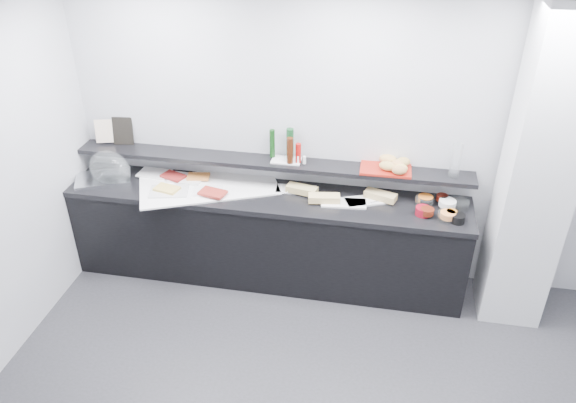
% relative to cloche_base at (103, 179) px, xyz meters
% --- Properties ---
extents(back_wall, '(5.00, 0.02, 2.70)m').
position_rel_cloche_base_xyz_m(back_wall, '(2.24, 0.34, 0.43)').
color(back_wall, '#B2B4B9').
rests_on(back_wall, ground).
extents(ceiling, '(5.00, 5.00, 0.00)m').
position_rel_cloche_base_xyz_m(ceiling, '(2.24, -1.66, 1.78)').
color(ceiling, white).
rests_on(ceiling, back_wall).
extents(column, '(0.50, 0.50, 2.70)m').
position_rel_cloche_base_xyz_m(column, '(3.74, -0.01, 0.43)').
color(column, silver).
rests_on(column, ground).
extents(buffet_cabinet, '(3.60, 0.60, 0.85)m').
position_rel_cloche_base_xyz_m(buffet_cabinet, '(1.54, 0.04, -0.50)').
color(buffet_cabinet, black).
rests_on(buffet_cabinet, ground).
extents(counter_top, '(3.62, 0.62, 0.05)m').
position_rel_cloche_base_xyz_m(counter_top, '(1.54, 0.04, -0.05)').
color(counter_top, black).
rests_on(counter_top, buffet_cabinet).
extents(wall_shelf, '(3.60, 0.25, 0.04)m').
position_rel_cloche_base_xyz_m(wall_shelf, '(1.54, 0.21, 0.21)').
color(wall_shelf, black).
rests_on(wall_shelf, back_wall).
extents(cloche_base, '(0.58, 0.50, 0.04)m').
position_rel_cloche_base_xyz_m(cloche_base, '(0.00, 0.00, 0.00)').
color(cloche_base, silver).
rests_on(cloche_base, counter_top).
extents(cloche_dome, '(0.48, 0.39, 0.34)m').
position_rel_cloche_base_xyz_m(cloche_dome, '(0.07, 0.02, 0.11)').
color(cloche_dome, white).
rests_on(cloche_dome, cloche_base).
extents(linen_runner, '(1.36, 1.03, 0.01)m').
position_rel_cloche_base_xyz_m(linen_runner, '(1.00, 0.08, -0.01)').
color(linen_runner, white).
rests_on(linen_runner, counter_top).
extents(platter_meat_a, '(0.30, 0.21, 0.01)m').
position_rel_cloche_base_xyz_m(platter_meat_a, '(0.42, 0.19, 0.00)').
color(platter_meat_a, white).
rests_on(platter_meat_a, linen_runner).
extents(food_meat_a, '(0.25, 0.20, 0.02)m').
position_rel_cloche_base_xyz_m(food_meat_a, '(0.63, 0.14, 0.02)').
color(food_meat_a, maroon).
rests_on(food_meat_a, platter_meat_a).
extents(platter_salmon, '(0.33, 0.23, 0.01)m').
position_rel_cloche_base_xyz_m(platter_salmon, '(0.75, 0.14, 0.00)').
color(platter_salmon, white).
rests_on(platter_salmon, linen_runner).
extents(food_salmon, '(0.22, 0.16, 0.02)m').
position_rel_cloche_base_xyz_m(food_salmon, '(0.87, 0.17, 0.02)').
color(food_salmon, orange).
rests_on(food_salmon, platter_salmon).
extents(platter_cheese, '(0.38, 0.30, 0.01)m').
position_rel_cloche_base_xyz_m(platter_cheese, '(0.68, -0.11, 0.00)').
color(platter_cheese, silver).
rests_on(platter_cheese, linen_runner).
extents(food_cheese, '(0.24, 0.18, 0.02)m').
position_rel_cloche_base_xyz_m(food_cheese, '(0.66, -0.10, 0.02)').
color(food_cheese, '#E3C158').
rests_on(food_cheese, platter_cheese).
extents(platter_meat_b, '(0.29, 0.23, 0.01)m').
position_rel_cloche_base_xyz_m(platter_meat_b, '(1.03, -0.03, 0.00)').
color(platter_meat_b, white).
rests_on(platter_meat_b, linen_runner).
extents(food_meat_b, '(0.26, 0.20, 0.02)m').
position_rel_cloche_base_xyz_m(food_meat_b, '(1.09, -0.09, 0.02)').
color(food_meat_b, maroon).
rests_on(food_meat_b, platter_meat_b).
extents(sandwich_plate_left, '(0.37, 0.18, 0.01)m').
position_rel_cloche_base_xyz_m(sandwich_plate_left, '(1.79, 0.16, -0.01)').
color(sandwich_plate_left, white).
rests_on(sandwich_plate_left, counter_top).
extents(sandwich_food_left, '(0.29, 0.16, 0.06)m').
position_rel_cloche_base_xyz_m(sandwich_food_left, '(1.85, 0.10, 0.02)').
color(sandwich_food_left, tan).
rests_on(sandwich_food_left, sandwich_plate_left).
extents(tongs_left, '(0.13, 0.10, 0.01)m').
position_rel_cloche_base_xyz_m(tongs_left, '(1.69, 0.05, -0.00)').
color(tongs_left, silver).
rests_on(tongs_left, sandwich_plate_left).
extents(sandwich_plate_mid, '(0.40, 0.20, 0.01)m').
position_rel_cloche_base_xyz_m(sandwich_plate_mid, '(2.24, 0.00, -0.01)').
color(sandwich_plate_mid, white).
rests_on(sandwich_plate_mid, counter_top).
extents(sandwich_food_mid, '(0.29, 0.15, 0.06)m').
position_rel_cloche_base_xyz_m(sandwich_food_mid, '(2.07, -0.01, 0.02)').
color(sandwich_food_mid, tan).
rests_on(sandwich_food_mid, sandwich_plate_mid).
extents(tongs_mid, '(0.16, 0.01, 0.01)m').
position_rel_cloche_base_xyz_m(tongs_mid, '(2.11, -0.02, -0.00)').
color(tongs_mid, '#A8AAAF').
rests_on(tongs_mid, sandwich_plate_mid).
extents(sandwich_plate_right, '(0.44, 0.31, 0.01)m').
position_rel_cloche_base_xyz_m(sandwich_plate_right, '(2.44, 0.09, -0.01)').
color(sandwich_plate_right, silver).
rests_on(sandwich_plate_right, counter_top).
extents(sandwich_food_right, '(0.30, 0.19, 0.06)m').
position_rel_cloche_base_xyz_m(sandwich_food_right, '(2.54, 0.13, 0.02)').
color(sandwich_food_right, tan).
rests_on(sandwich_food_right, sandwich_plate_right).
extents(tongs_right, '(0.14, 0.10, 0.01)m').
position_rel_cloche_base_xyz_m(tongs_right, '(2.53, 0.08, -0.00)').
color(tongs_right, silver).
rests_on(tongs_right, sandwich_plate_right).
extents(bowl_glass_fruit, '(0.18, 0.18, 0.07)m').
position_rel_cloche_base_xyz_m(bowl_glass_fruit, '(2.92, 0.11, 0.02)').
color(bowl_glass_fruit, white).
rests_on(bowl_glass_fruit, counter_top).
extents(fill_glass_fruit, '(0.15, 0.15, 0.05)m').
position_rel_cloche_base_xyz_m(fill_glass_fruit, '(2.93, 0.14, 0.03)').
color(fill_glass_fruit, orange).
rests_on(fill_glass_fruit, bowl_glass_fruit).
extents(bowl_black_jam, '(0.14, 0.14, 0.07)m').
position_rel_cloche_base_xyz_m(bowl_black_jam, '(2.94, 0.13, 0.02)').
color(bowl_black_jam, black).
rests_on(bowl_black_jam, counter_top).
extents(fill_black_jam, '(0.13, 0.13, 0.05)m').
position_rel_cloche_base_xyz_m(fill_black_jam, '(3.07, 0.19, 0.03)').
color(fill_black_jam, '#5B150D').
rests_on(fill_black_jam, bowl_black_jam).
extents(bowl_glass_cream, '(0.23, 0.23, 0.07)m').
position_rel_cloche_base_xyz_m(bowl_glass_cream, '(3.20, 0.12, 0.02)').
color(bowl_glass_cream, silver).
rests_on(bowl_glass_cream, counter_top).
extents(fill_glass_cream, '(0.16, 0.16, 0.05)m').
position_rel_cloche_base_xyz_m(fill_glass_cream, '(3.11, 0.10, 0.03)').
color(fill_glass_cream, white).
rests_on(fill_glass_cream, bowl_glass_cream).
extents(bowl_red_jam, '(0.15, 0.15, 0.07)m').
position_rel_cloche_base_xyz_m(bowl_red_jam, '(2.91, -0.05, 0.02)').
color(bowl_red_jam, maroon).
rests_on(bowl_red_jam, counter_top).
extents(fill_red_jam, '(0.14, 0.14, 0.05)m').
position_rel_cloche_base_xyz_m(fill_red_jam, '(2.94, -0.07, 0.03)').
color(fill_red_jam, '#55190C').
rests_on(fill_red_jam, bowl_red_jam).
extents(bowl_glass_salmon, '(0.18, 0.18, 0.07)m').
position_rel_cloche_base_xyz_m(bowl_glass_salmon, '(3.09, -0.09, 0.02)').
color(bowl_glass_salmon, white).
rests_on(bowl_glass_salmon, counter_top).
extents(fill_glass_salmon, '(0.15, 0.15, 0.05)m').
position_rel_cloche_base_xyz_m(fill_glass_salmon, '(3.10, -0.09, 0.03)').
color(fill_glass_salmon, '#F98D3D').
rests_on(fill_glass_salmon, bowl_glass_salmon).
extents(bowl_black_fruit, '(0.15, 0.15, 0.07)m').
position_rel_cloche_base_xyz_m(bowl_black_fruit, '(3.18, -0.11, 0.02)').
color(bowl_black_fruit, black).
rests_on(bowl_black_fruit, counter_top).
extents(fill_black_fruit, '(0.11, 0.11, 0.05)m').
position_rel_cloche_base_xyz_m(fill_black_fruit, '(3.14, -0.06, 0.03)').
color(fill_black_fruit, orange).
rests_on(fill_black_fruit, bowl_black_fruit).
extents(framed_print, '(0.20, 0.10, 0.26)m').
position_rel_cloche_base_xyz_m(framed_print, '(0.11, 0.31, 0.36)').
color(framed_print, black).
rests_on(framed_print, wall_shelf).
extents(print_art, '(0.17, 0.09, 0.22)m').
position_rel_cloche_base_xyz_m(print_art, '(-0.06, 0.27, 0.36)').
color(print_art, beige).
rests_on(print_art, framed_print).
extents(condiment_tray, '(0.26, 0.16, 0.01)m').
position_rel_cloche_base_xyz_m(condiment_tray, '(1.69, 0.23, 0.24)').
color(condiment_tray, white).
rests_on(condiment_tray, wall_shelf).
extents(bottle_green_a, '(0.05, 0.05, 0.26)m').
position_rel_cloche_base_xyz_m(bottle_green_a, '(1.55, 0.27, 0.37)').
color(bottle_green_a, '#0F3810').
rests_on(bottle_green_a, condiment_tray).
extents(bottle_brown, '(0.06, 0.06, 0.24)m').
position_rel_cloche_base_xyz_m(bottle_brown, '(1.73, 0.18, 0.36)').
color(bottle_brown, '#3B190A').
rests_on(bottle_brown, condiment_tray).
extents(bottle_green_b, '(0.08, 0.08, 0.28)m').
position_rel_cloche_base_xyz_m(bottle_green_b, '(1.71, 0.28, 0.38)').
color(bottle_green_b, '#103D1B').
rests_on(bottle_green_b, condiment_tray).
extents(bottle_hot, '(0.05, 0.05, 0.18)m').
position_rel_cloche_base_xyz_m(bottle_hot, '(1.80, 0.20, 0.33)').
color(bottle_hot, '#AE0F0C').
rests_on(bottle_hot, condiment_tray).
extents(shaker_salt, '(0.03, 0.03, 0.07)m').
position_rel_cloche_base_xyz_m(shaker_salt, '(1.80, 0.19, 0.28)').
color(shaker_salt, white).
rests_on(shaker_salt, condiment_tray).
extents(shaker_pepper, '(0.04, 0.04, 0.07)m').
position_rel_cloche_base_xyz_m(shaker_pepper, '(1.86, 0.19, 0.28)').
color(shaker_pepper, silver).
rests_on(shaker_pepper, condiment_tray).
extents(bread_tray, '(0.44, 0.31, 0.02)m').
position_rel_cloche_base_xyz_m(bread_tray, '(2.57, 0.24, 0.24)').
color(bread_tray, '#A31D11').
rests_on(bread_tray, wall_shelf).
extents(bread_roll_nw, '(0.17, 0.12, 0.08)m').
position_rel_cloche_base_xyz_m(bread_roll_nw, '(2.58, 0.31, 0.29)').
color(bread_roll_nw, tan).
rests_on(bread_roll_nw, bread_tray).
extents(bread_roll_n, '(0.13, 0.09, 0.08)m').
position_rel_cloche_base_xyz_m(bread_roll_n, '(2.71, 0.29, 0.29)').
color(bread_roll_n, tan).
rests_on(bread_roll_n, bread_tray).
extents(bread_roll_ne, '(0.18, 0.15, 0.08)m').
position_rel_cloche_base_xyz_m(bread_roll_ne, '(2.68, 0.25, 0.29)').
color(bread_roll_ne, '#B49044').
rests_on(bread_roll_ne, bread_tray).
extents(bread_roll_sw, '(0.15, 0.12, 0.08)m').
position_rel_cloche_base_xyz_m(bread_roll_sw, '(2.59, 0.18, 0.29)').
color(bread_roll_sw, tan).
rests_on(bread_roll_sw, bread_tray).
extents(bread_roll_s, '(0.13, 0.09, 0.08)m').
position_rel_cloche_base_xyz_m(bread_roll_s, '(2.68, 0.12, 0.29)').
color(bread_roll_s, '#AD7842').
rests_on(bread_roll_s, bread_tray).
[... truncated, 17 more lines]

